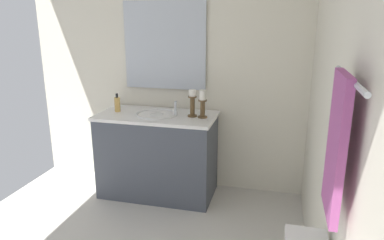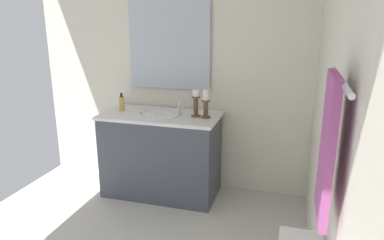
{
  "view_description": "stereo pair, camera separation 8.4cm",
  "coord_description": "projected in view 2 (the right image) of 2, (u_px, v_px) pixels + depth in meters",
  "views": [
    {
      "loc": [
        1.99,
        1.13,
        1.71
      ],
      "look_at": [
        -0.27,
        0.56,
        1.04
      ],
      "focal_mm": 33.42,
      "sensor_mm": 36.0,
      "label": 1
    },
    {
      "loc": [
        1.97,
        1.22,
        1.71
      ],
      "look_at": [
        -0.27,
        0.56,
        1.04
      ],
      "focal_mm": 33.42,
      "sensor_mm": 36.0,
      "label": 2
    }
  ],
  "objects": [
    {
      "name": "sink_basin",
      "position": [
        161.0,
        118.0,
        3.43
      ],
      "size": [
        0.4,
        0.4,
        0.24
      ],
      "color": "white",
      "rests_on": "vanity_cabinet"
    },
    {
      "name": "wall_left",
      "position": [
        171.0,
        68.0,
        3.61
      ],
      "size": [
        0.04,
        2.85,
        2.45
      ],
      "primitive_type": "cube",
      "color": "silver",
      "rests_on": "ground"
    },
    {
      "name": "soap_bottle",
      "position": [
        122.0,
        104.0,
        3.52
      ],
      "size": [
        0.06,
        0.06,
        0.18
      ],
      "color": "#E5B259",
      "rests_on": "vanity_cabinet"
    },
    {
      "name": "mirror",
      "position": [
        169.0,
        46.0,
        3.51
      ],
      "size": [
        0.02,
        0.83,
        0.85
      ],
      "primitive_type": "cube",
      "color": "silver"
    },
    {
      "name": "wall_back",
      "position": [
        333.0,
        113.0,
        1.9
      ],
      "size": [
        2.89,
        0.04,
        2.45
      ],
      "primitive_type": "cube",
      "color": "silver",
      "rests_on": "ground"
    },
    {
      "name": "towel_bar",
      "position": [
        340.0,
        79.0,
        1.22
      ],
      "size": [
        0.58,
        0.02,
        0.02
      ],
      "primitive_type": "cylinder",
      "rotation": [
        0.0,
        1.57,
        0.0
      ],
      "color": "silver"
    },
    {
      "name": "candle_holder_tall",
      "position": [
        206.0,
        103.0,
        3.26
      ],
      "size": [
        0.09,
        0.09,
        0.26
      ],
      "color": "brown",
      "rests_on": "vanity_cabinet"
    },
    {
      "name": "candle_holder_short",
      "position": [
        196.0,
        103.0,
        3.3
      ],
      "size": [
        0.09,
        0.09,
        0.25
      ],
      "color": "brown",
      "rests_on": "vanity_cabinet"
    },
    {
      "name": "towel_near_vanity",
      "position": [
        327.0,
        148.0,
        1.29
      ],
      "size": [
        0.28,
        0.03,
        0.54
      ],
      "primitive_type": "cube",
      "color": "#A54C8C",
      "rests_on": "towel_bar"
    },
    {
      "name": "vanity_cabinet",
      "position": [
        161.0,
        154.0,
        3.54
      ],
      "size": [
        0.58,
        1.14,
        0.82
      ],
      "color": "#474C56",
      "rests_on": "ground"
    }
  ]
}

